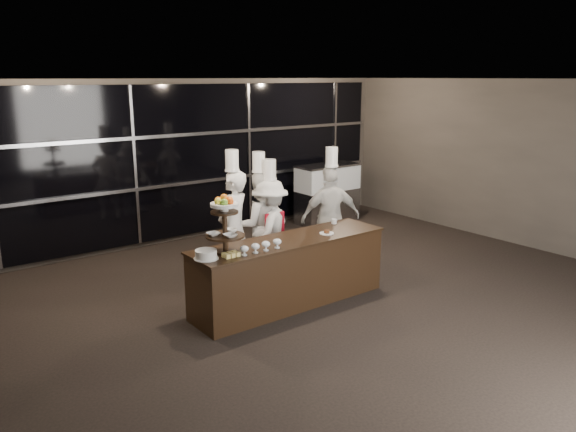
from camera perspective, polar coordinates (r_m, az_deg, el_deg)
room at (r=6.86m, az=10.51°, el=0.82°), size 10.00×10.00×10.00m
window_wall at (r=10.74m, az=-9.42°, el=5.61°), size 8.60×0.10×2.80m
buffet_counter at (r=7.65m, az=0.18°, el=-5.64°), size 2.84×0.74×0.92m
display_stand at (r=6.85m, az=-6.46°, el=-0.42°), size 0.48×0.48×0.74m
compotes at (r=6.96m, az=-2.78°, el=-3.00°), size 0.61×0.11×0.12m
layer_cake at (r=6.77m, az=-8.33°, el=-3.89°), size 0.30×0.30×0.11m
pastry_squares at (r=6.81m, az=-5.82°, el=-3.92°), size 0.20×0.13×0.05m
small_plate at (r=7.78m, az=3.96°, el=-1.70°), size 0.20×0.20×0.05m
chef_cup at (r=8.31m, az=4.70°, el=-0.54°), size 0.08×0.08×0.07m
display_case at (r=11.93m, az=4.03°, el=2.61°), size 1.38×0.60×1.24m
chef_a at (r=8.25m, az=-5.55°, el=-1.13°), size 0.75×0.66×2.03m
chef_b at (r=8.60m, az=-2.92°, el=-0.81°), size 0.96×0.85×1.95m
chef_c at (r=8.51m, az=-1.83°, el=-1.32°), size 1.15×1.03×1.85m
chef_d at (r=9.00m, az=4.34°, el=-0.08°), size 1.06×0.73×1.97m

